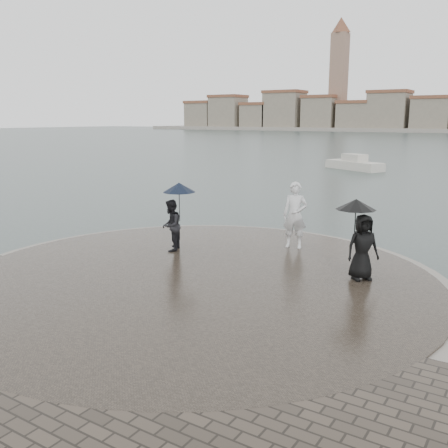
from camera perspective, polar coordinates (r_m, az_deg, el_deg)
The scene contains 6 objects.
ground at distance 10.27m, azimuth -15.02°, elevation -12.69°, with size 400.00×400.00×0.00m, color #2B3835.
kerb_ring at distance 12.63m, azimuth -3.21°, elevation -6.77°, with size 12.50×12.50×0.32m, color gray.
quay_tip at distance 12.62m, azimuth -3.22°, elevation -6.68°, with size 11.90×11.90×0.36m, color #2D261E.
statue at distance 15.17m, azimuth 8.12°, elevation 1.02°, with size 0.73×0.48×2.00m, color silver.
visitor_left at distance 14.69m, azimuth -5.82°, elevation 1.06°, with size 1.15×1.04×2.04m.
visitor_right at distance 12.50m, azimuth 15.36°, elevation -1.24°, with size 1.20×1.05×1.95m.
Camera 1 is at (7.05, -6.16, 4.21)m, focal length 40.00 mm.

